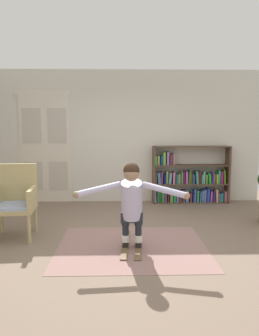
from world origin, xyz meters
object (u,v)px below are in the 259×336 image
wicker_chair (15,199)px  person_skier (132,199)px  skis_pair (132,245)px  bookshelf (188,180)px

wicker_chair → person_skier: person_skier is taller
wicker_chair → skis_pair: bearing=-14.5°
wicker_chair → person_skier: bearing=-19.4°
skis_pair → bookshelf: bearing=62.5°
skis_pair → wicker_chair: bearing=165.5°
bookshelf → skis_pair: size_ratio=1.72×
skis_pair → person_skier: 0.71m
bookshelf → skis_pair: bookshelf is taller
bookshelf → skis_pair: bearing=-117.5°
person_skier → bookshelf: bearing=63.7°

